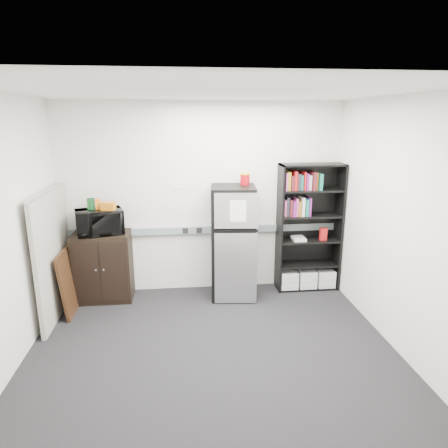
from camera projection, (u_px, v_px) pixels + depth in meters
name	position (u px, v px, depth m)	size (l,w,h in m)	color
floor	(213.00, 352.00, 4.34)	(4.00, 4.00, 0.00)	black
wall_back	(202.00, 199.00, 5.67)	(4.00, 0.02, 2.70)	white
wall_right	(401.00, 227.00, 4.20)	(0.02, 3.50, 2.70)	white
wall_left	(2.00, 239.00, 3.78)	(0.02, 3.50, 2.70)	white
ceiling	(211.00, 91.00, 3.65)	(4.00, 3.50, 0.02)	white
electrical_raceway	(203.00, 230.00, 5.76)	(3.92, 0.05, 0.10)	gray
wall_note	(177.00, 185.00, 5.58)	(0.14, 0.00, 0.10)	white
bookshelf	(309.00, 229.00, 5.77)	(0.90, 0.34, 1.85)	black
cubicle_partition	(53.00, 255.00, 4.97)	(0.06, 1.30, 1.62)	gray
cabinet	(103.00, 266.00, 5.51)	(0.76, 0.51, 0.95)	black
microwave	(100.00, 222.00, 5.33)	(0.60, 0.40, 0.33)	black
snack_box_a	(90.00, 204.00, 5.29)	(0.07, 0.05, 0.15)	#1B611E
snack_box_b	(92.00, 204.00, 5.29)	(0.07, 0.05, 0.15)	#0D3D1F
snack_box_c	(98.00, 204.00, 5.30)	(0.07, 0.05, 0.14)	orange
snack_bag	(108.00, 206.00, 5.28)	(0.18, 0.10, 0.10)	#C77013
refrigerator	(233.00, 243.00, 5.54)	(0.65, 0.67, 1.58)	black
coffee_can	(245.00, 178.00, 5.46)	(0.13, 0.13, 0.18)	#A8070F
framed_poster	(69.00, 282.00, 5.15)	(0.12, 0.65, 0.83)	black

